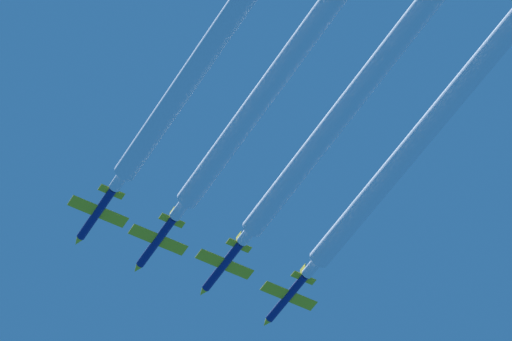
% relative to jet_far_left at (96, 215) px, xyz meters
% --- Properties ---
extents(jet_far_left, '(7.52, 10.96, 2.63)m').
position_rel_jet_far_left_xyz_m(jet_far_left, '(0.00, 0.00, 0.00)').
color(jet_far_left, navy).
extents(jet_inner_left, '(7.52, 10.96, 2.63)m').
position_rel_jet_far_left_xyz_m(jet_inner_left, '(8.42, 0.32, -0.20)').
color(jet_inner_left, navy).
extents(jet_center, '(7.52, 10.96, 2.63)m').
position_rel_jet_far_left_xyz_m(jet_center, '(17.49, -0.28, -0.34)').
color(jet_center, navy).
extents(jet_inner_right, '(7.52, 10.96, 2.63)m').
position_rel_jet_far_left_xyz_m(jet_inner_right, '(27.35, 0.60, -0.22)').
color(jet_inner_right, navy).
extents(smoke_trail_center, '(2.62, 65.00, 2.62)m').
position_rel_jet_far_left_xyz_m(smoke_trail_center, '(17.49, -37.80, -0.37)').
color(smoke_trail_center, white).
extents(smoke_trail_inner_right, '(2.62, 77.84, 2.62)m').
position_rel_jet_far_left_xyz_m(smoke_trail_inner_right, '(27.35, -43.33, -0.25)').
color(smoke_trail_inner_right, white).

